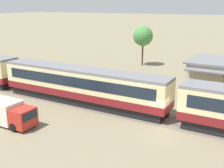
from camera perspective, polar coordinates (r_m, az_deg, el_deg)
The scene contains 5 objects.
ground_plane at distance 26.72m, azimuth 10.69°, elevation -8.27°, with size 600.00×600.00×0.00m, color #7A7056.
passenger_train at distance 31.32m, azimuth -5.75°, elevation -0.07°, with size 63.60×3.10×4.04m.
railway_track at distance 33.03m, azimuth -8.24°, elevation -3.37°, with size 135.45×3.60×0.04m.
delivery_truck_red at distance 27.95m, azimuth -20.63°, elevation -5.36°, with size 5.74×2.10×2.25m.
yard_tree_0 at distance 51.25m, azimuth 6.32°, elevation 9.64°, with size 3.57×3.57×7.14m.
Camera 1 is at (7.53, -23.25, 10.80)m, focal length 45.00 mm.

